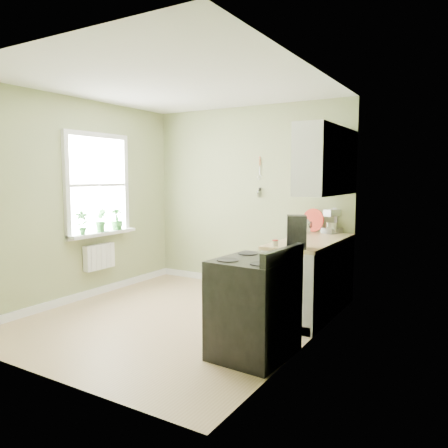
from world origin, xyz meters
The scene contains 21 objects.
floor centered at (0.00, 0.00, -0.01)m, with size 3.20×3.60×0.02m, color tan.
ceiling centered at (0.00, 0.00, 2.71)m, with size 3.20×3.60×0.02m, color white.
wall_back centered at (0.00, 1.81, 1.35)m, with size 3.20×0.02×2.70m, color #99A26E.
wall_left centered at (-1.61, 0.00, 1.35)m, with size 0.02×3.60×2.70m, color #99A26E.
wall_right centered at (1.61, 0.00, 1.35)m, with size 0.02×3.60×2.70m, color #99A26E.
base_cabinets centered at (1.30, 1.00, 0.43)m, with size 0.60×1.60×0.87m, color white.
countertop centered at (1.29, 1.00, 0.89)m, with size 0.64×1.60×0.04m, color #D1B380.
upper_cabinets centered at (1.43, 1.10, 1.85)m, with size 0.35×1.40×0.80m, color white.
window centered at (-1.58, 0.30, 1.55)m, with size 0.06×1.14×1.44m.
window_sill centered at (-1.51, 0.30, 0.88)m, with size 0.18×1.14×0.04m, color white.
radiator centered at (-1.54, 0.25, 0.55)m, with size 0.12×0.50×0.35m, color white.
wall_utensils centered at (0.20, 1.78, 1.56)m, with size 0.02×0.14×0.58m.
stove centered at (1.28, -0.50, 0.47)m, with size 0.70×0.78×1.04m.
stand_mixer centered at (1.32, 1.74, 1.06)m, with size 0.26×0.32×0.36m.
kettle centered at (1.05, 1.45, 1.01)m, with size 0.20×0.12×0.20m.
coffee_maker centered at (1.36, 0.30, 1.08)m, with size 0.27×0.28×0.35m.
red_tray centered at (1.05, 1.72, 1.07)m, with size 0.32×0.32×0.02m, color red.
jar centered at (1.12, 0.30, 0.95)m, with size 0.07×0.07×0.07m.
plant_a centered at (-1.50, -0.07, 1.06)m, with size 0.17×0.12×0.32m, color #2E7630.
plant_b centered at (-1.50, 0.25, 1.06)m, with size 0.18×0.15×0.33m, color #2E7630.
plant_c centered at (-1.50, 0.57, 1.06)m, with size 0.17×0.17×0.31m, color #2E7630.
Camera 1 is at (3.06, -4.03, 1.67)m, focal length 35.00 mm.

